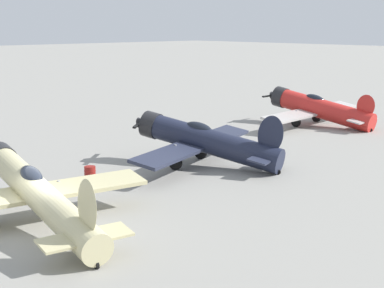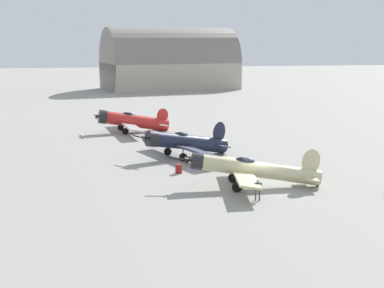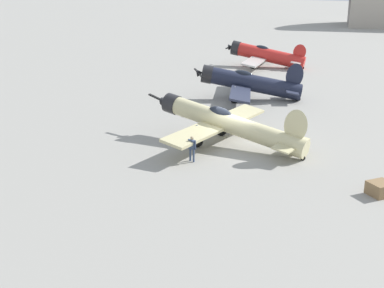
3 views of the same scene
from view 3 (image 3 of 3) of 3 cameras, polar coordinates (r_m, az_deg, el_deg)
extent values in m
plane|color=gray|center=(34.15, 4.52, -0.21)|extent=(400.00, 400.00, 0.00)
cylinder|color=beige|center=(33.73, 4.58, 2.12)|extent=(10.33, 2.71, 2.71)
cylinder|color=#232326|center=(36.12, -2.16, 4.43)|extent=(1.27, 1.49, 1.46)
cone|color=#232326|center=(36.48, -2.98, 4.71)|extent=(0.70, 0.65, 0.64)
cube|color=black|center=(36.57, -3.17, 4.74)|extent=(3.01, 1.29, 0.55)
ellipsoid|color=black|center=(34.04, 3.12, 3.49)|extent=(1.87, 1.01, 0.92)
cube|color=#C6BC89|center=(34.37, 2.80, 2.18)|extent=(3.17, 10.62, 0.42)
ellipsoid|color=beige|center=(31.75, 11.32, 1.98)|extent=(1.78, 0.37, 2.22)
cube|color=#C6BC89|center=(32.16, 10.86, 0.04)|extent=(1.58, 3.52, 0.26)
cylinder|color=#999BA0|center=(33.54, 0.54, 1.20)|extent=(0.14, 0.14, 1.10)
cylinder|color=black|center=(33.71, 0.54, 0.31)|extent=(0.82, 0.31, 0.80)
cylinder|color=#999BA0|center=(36.02, 3.24, 2.37)|extent=(0.14, 0.14, 1.10)
cylinder|color=black|center=(36.17, 3.22, 1.54)|extent=(0.82, 0.31, 0.80)
cylinder|color=black|center=(32.12, 12.10, -1.52)|extent=(0.29, 0.14, 0.28)
cylinder|color=#1E2338|center=(46.85, 6.72, 6.65)|extent=(8.73, 4.30, 2.95)
cylinder|color=#232326|center=(46.87, 1.69, 7.67)|extent=(1.63, 1.90, 1.73)
cone|color=#232326|center=(46.91, 0.89, 7.83)|extent=(0.84, 0.85, 0.75)
cube|color=black|center=(46.92, 0.70, 7.83)|extent=(2.10, 2.69, 0.30)
ellipsoid|color=black|center=(46.70, 5.69, 7.63)|extent=(1.94, 1.31, 0.96)
cube|color=#282D42|center=(46.90, 5.44, 6.42)|extent=(5.73, 12.29, 0.47)
ellipsoid|color=#1E2338|center=(46.86, 11.21, 7.37)|extent=(1.79, 0.73, 2.41)
cube|color=#282D42|center=(47.09, 10.87, 5.86)|extent=(2.17, 3.57, 0.29)
cylinder|color=#999BA0|center=(45.37, 4.72, 5.65)|extent=(0.14, 0.14, 1.09)
cylinder|color=black|center=(45.49, 4.71, 4.98)|extent=(0.82, 0.45, 0.80)
cylinder|color=#999BA0|center=(48.58, 4.86, 6.48)|extent=(0.14, 0.14, 1.09)
cylinder|color=black|center=(48.69, 4.84, 5.85)|extent=(0.82, 0.45, 0.80)
cylinder|color=black|center=(47.33, 11.68, 4.86)|extent=(0.30, 0.19, 0.28)
cylinder|color=red|center=(64.03, 8.45, 9.59)|extent=(8.91, 2.59, 3.03)
cylinder|color=#232326|center=(64.83, 4.85, 10.45)|extent=(1.37, 1.85, 1.85)
cone|color=#232326|center=(64.98, 4.29, 10.58)|extent=(0.74, 0.79, 0.80)
cube|color=black|center=(65.02, 4.16, 10.59)|extent=(0.54, 3.18, 0.13)
ellipsoid|color=black|center=(64.08, 7.72, 10.37)|extent=(1.87, 0.96, 0.96)
cube|color=#BCB7B2|center=(64.27, 7.52, 9.43)|extent=(3.18, 13.05, 0.46)
ellipsoid|color=red|center=(63.36, 11.74, 9.87)|extent=(1.78, 0.32, 2.03)
cube|color=#BCB7B2|center=(63.55, 11.50, 8.90)|extent=(1.48, 3.50, 0.28)
cylinder|color=#999BA0|center=(62.78, 6.72, 9.03)|extent=(0.14, 0.14, 0.98)
cylinder|color=black|center=(62.85, 6.70, 8.59)|extent=(0.82, 0.29, 0.80)
cylinder|color=#999BA0|center=(66.05, 7.39, 9.45)|extent=(0.14, 0.14, 0.98)
cylinder|color=black|center=(66.13, 7.37, 9.03)|extent=(0.82, 0.29, 0.80)
cylinder|color=black|center=(63.58, 12.10, 8.18)|extent=(0.29, 0.13, 0.28)
cylinder|color=#384766|center=(31.22, -0.19, -1.17)|extent=(0.12, 0.12, 0.79)
cylinder|color=#384766|center=(31.04, 0.19, -1.29)|extent=(0.12, 0.12, 0.79)
cube|color=#384766|center=(30.91, 0.00, -0.05)|extent=(0.47, 0.33, 0.56)
sphere|color=tan|center=(30.79, 0.00, 0.66)|extent=(0.21, 0.21, 0.21)
cylinder|color=#384766|center=(31.08, -0.36, 0.09)|extent=(0.09, 0.09, 0.53)
cylinder|color=#384766|center=(30.74, 0.36, -0.12)|extent=(0.09, 0.09, 0.53)
cube|color=olive|center=(28.18, 20.01, -4.64)|extent=(1.58, 1.58, 0.69)
cylinder|color=maroon|center=(41.44, 0.55, 3.73)|extent=(0.60, 0.60, 0.81)
torus|color=maroon|center=(41.40, 0.55, 3.95)|extent=(0.64, 0.64, 0.04)
torus|color=maroon|center=(41.48, 0.55, 3.52)|extent=(0.64, 0.64, 0.04)
camera|label=1|loc=(20.85, 54.46, 3.97)|focal=57.78mm
camera|label=2|loc=(28.86, -94.20, 0.95)|focal=55.19mm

